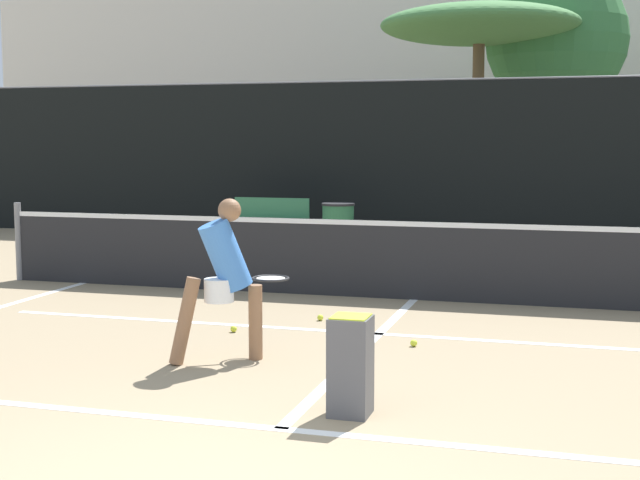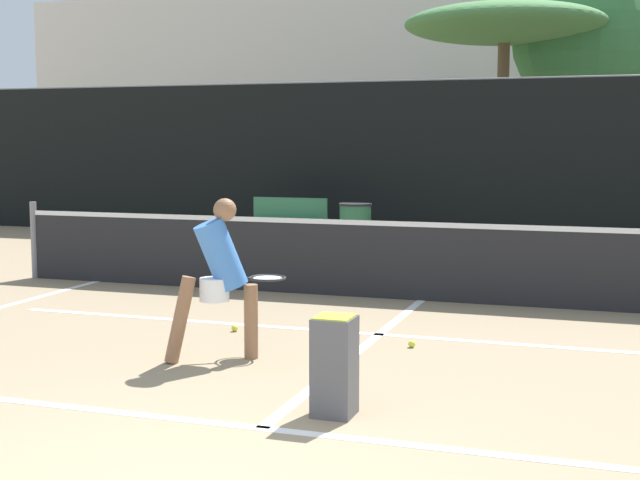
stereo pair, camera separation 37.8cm
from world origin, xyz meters
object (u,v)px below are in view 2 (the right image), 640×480
at_px(courtside_bench, 288,220).
at_px(trash_bin, 355,226).
at_px(ball_hopper, 335,363).
at_px(player_practicing, 220,272).

relative_size(courtside_bench, trash_bin, 1.77).
relative_size(ball_hopper, trash_bin, 0.87).
relative_size(player_practicing, ball_hopper, 2.01).
bearing_deg(courtside_bench, ball_hopper, -67.48).
xyz_separation_m(player_practicing, ball_hopper, (1.43, -1.19, -0.41)).
bearing_deg(courtside_bench, trash_bin, -13.02).
distance_m(ball_hopper, courtside_bench, 10.23).
distance_m(player_practicing, courtside_bench, 8.64).
relative_size(ball_hopper, courtside_bench, 0.49).
bearing_deg(player_practicing, trash_bin, 65.48).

